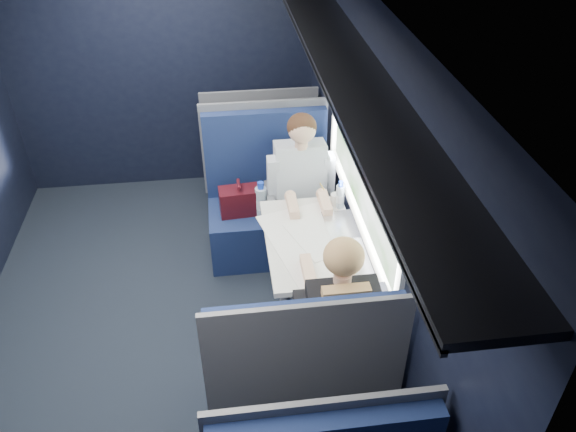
{
  "coord_description": "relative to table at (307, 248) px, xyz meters",
  "views": [
    {
      "loc": [
        0.52,
        -2.97,
        3.12
      ],
      "look_at": [
        0.9,
        0.0,
        0.95
      ],
      "focal_mm": 35.0,
      "sensor_mm": 36.0,
      "label": 1
    }
  ],
  "objects": [
    {
      "name": "cup",
      "position": [
        0.27,
        0.38,
        0.12
      ],
      "size": [
        0.07,
        0.07,
        0.09
      ],
      "primitive_type": "cylinder",
      "color": "white",
      "rests_on": "table"
    },
    {
      "name": "papers",
      "position": [
        0.06,
        -0.04,
        0.08
      ],
      "size": [
        0.79,
        0.98,
        0.01
      ],
      "primitive_type": "cube",
      "rotation": [
        0.0,
        0.0,
        0.26
      ],
      "color": "white",
      "rests_on": "table"
    },
    {
      "name": "man",
      "position": [
        0.07,
        0.7,
        0.06
      ],
      "size": [
        0.53,
        0.56,
        1.32
      ],
      "color": "black",
      "rests_on": "ground"
    },
    {
      "name": "room_shell",
      "position": [
        -1.01,
        0.0,
        0.81
      ],
      "size": [
        3.0,
        4.4,
        2.4
      ],
      "color": "black",
      "rests_on": "ground"
    },
    {
      "name": "bottle_small",
      "position": [
        0.3,
        0.36,
        0.17
      ],
      "size": [
        0.06,
        0.06,
        0.22
      ],
      "color": "silver",
      "rests_on": "table"
    },
    {
      "name": "seat_bay_near",
      "position": [
        -0.19,
        0.87,
        -0.24
      ],
      "size": [
        1.04,
        0.62,
        1.26
      ],
      "color": "#0E183E",
      "rests_on": "ground"
    },
    {
      "name": "woman",
      "position": [
        0.07,
        -0.71,
        0.06
      ],
      "size": [
        0.53,
        0.56,
        1.32
      ],
      "color": "black",
      "rests_on": "ground"
    },
    {
      "name": "ground",
      "position": [
        -1.03,
        0.0,
        -0.67
      ],
      "size": [
        2.8,
        4.2,
        0.01
      ],
      "primitive_type": "cube",
      "color": "black"
    },
    {
      "name": "laptop",
      "position": [
        0.33,
        0.12,
        0.14
      ],
      "size": [
        0.25,
        0.33,
        0.25
      ],
      "color": "silver",
      "rests_on": "table"
    },
    {
      "name": "table",
      "position": [
        0.0,
        0.0,
        0.0
      ],
      "size": [
        0.62,
        1.0,
        0.74
      ],
      "color": "#54565E",
      "rests_on": "ground"
    },
    {
      "name": "seat_bay_far",
      "position": [
        -0.18,
        -0.87,
        -0.25
      ],
      "size": [
        1.04,
        0.62,
        1.26
      ],
      "color": "#0E183E",
      "rests_on": "ground"
    },
    {
      "name": "seat_row_front",
      "position": [
        -0.18,
        1.8,
        -0.25
      ],
      "size": [
        1.04,
        0.51,
        1.16
      ],
      "color": "#0E183E",
      "rests_on": "ground"
    }
  ]
}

